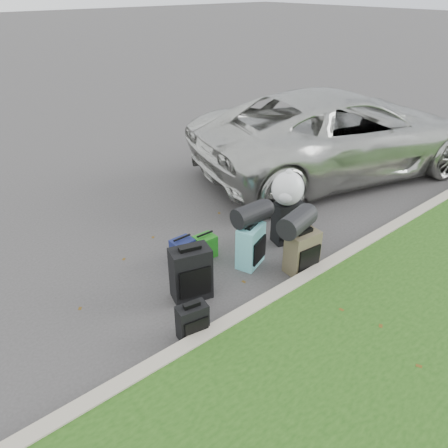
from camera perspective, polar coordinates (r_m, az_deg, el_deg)
ground at (r=6.32m, az=1.87°, el=-4.75°), size 120.00×120.00×0.00m
curb at (r=5.71m, az=8.62°, el=-8.38°), size 120.00×0.18×0.15m
suv at (r=9.32m, az=14.88°, el=11.48°), size 6.52×4.25×1.67m
suitcase_small_black at (r=4.99m, az=-4.14°, el=-12.58°), size 0.37×0.25×0.43m
suitcase_large_black_left at (r=5.46m, az=-4.35°, el=-6.45°), size 0.55×0.42×0.70m
suitcase_olive at (r=6.04m, az=10.15°, el=-3.59°), size 0.46×0.32×0.61m
suitcase_teal at (r=6.08m, az=3.48°, el=-2.84°), size 0.49×0.39×0.61m
suitcase_large_black_right at (r=6.69m, az=8.29°, el=0.25°), size 0.48×0.36×0.65m
tote_green at (r=6.32m, az=-2.48°, el=-2.93°), size 0.30×0.25×0.33m
tote_navy at (r=6.27m, az=-5.42°, el=-3.38°), size 0.31×0.24×0.33m
duffel_left at (r=5.81m, az=9.52°, el=0.30°), size 0.62×0.42×0.31m
duffel_right at (r=5.93m, az=3.56°, el=1.30°), size 0.52×0.30×0.29m
trash_bag at (r=6.41m, az=8.33°, el=4.62°), size 0.49×0.49×0.49m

